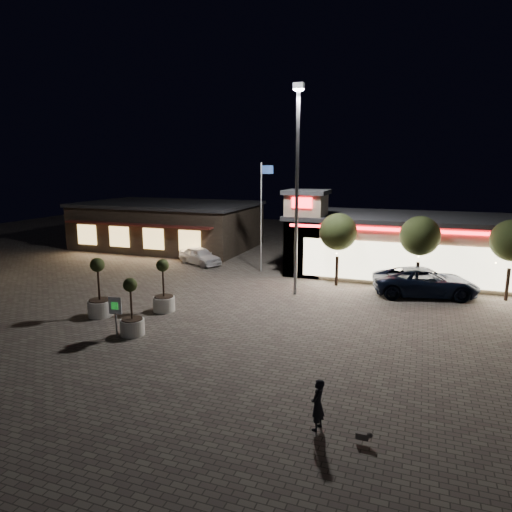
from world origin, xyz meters
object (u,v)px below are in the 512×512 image
(pickup_truck, at_px, (425,282))
(planter_left, at_px, (100,298))
(pedestrian, at_px, (318,405))
(planter_mid, at_px, (132,317))
(white_sedan, at_px, (200,256))
(valet_sign, at_px, (115,309))

(pickup_truck, distance_m, planter_left, 18.87)
(pedestrian, height_order, planter_mid, planter_mid)
(pickup_truck, height_order, white_sedan, pickup_truck)
(planter_left, bearing_deg, white_sedan, 93.90)
(white_sedan, bearing_deg, planter_left, -149.47)
(pickup_truck, xyz_separation_m, valet_sign, (-13.43, -12.06, 0.46))
(valet_sign, bearing_deg, pedestrian, -22.32)
(pickup_truck, height_order, valet_sign, valet_sign)
(planter_mid, bearing_deg, valet_sign, -144.36)
(pedestrian, xyz_separation_m, valet_sign, (-10.43, 4.28, 0.52))
(white_sedan, distance_m, planter_mid, 15.51)
(pedestrian, bearing_deg, white_sedan, -131.81)
(white_sedan, bearing_deg, planter_mid, -138.04)
(planter_left, xyz_separation_m, valet_sign, (2.61, -2.13, 0.35))
(pedestrian, bearing_deg, planter_left, -103.34)
(white_sedan, bearing_deg, pickup_truck, -74.44)
(pickup_truck, bearing_deg, planter_left, 108.63)
(white_sedan, distance_m, valet_sign, 15.79)
(valet_sign, bearing_deg, planter_left, 140.79)
(planter_left, xyz_separation_m, planter_mid, (3.20, -1.71, -0.12))
(pickup_truck, relative_size, planter_left, 1.97)
(pickup_truck, distance_m, pedestrian, 16.62)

